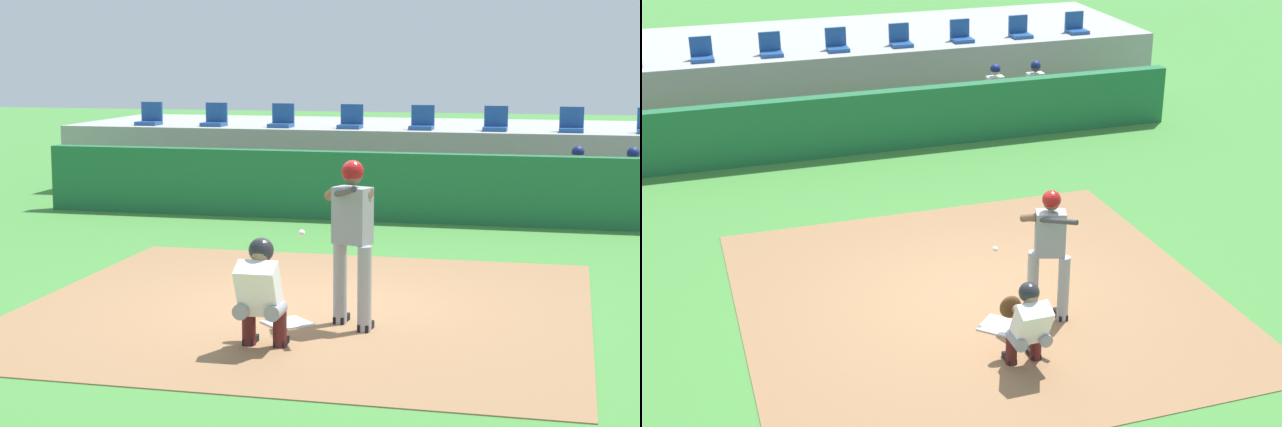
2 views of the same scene
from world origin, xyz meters
TOP-DOWN VIEW (x-y plane):
  - ground_plane at (0.00, 0.00)m, footprint 80.00×80.00m
  - dirt_infield at (0.00, 0.00)m, footprint 6.40×6.40m
  - home_plate at (0.00, -0.80)m, footprint 0.62×0.62m
  - batter_at_plate at (0.69, -0.75)m, footprint 0.59×0.86m
  - catcher_crouched at (-0.01, -1.76)m, footprint 0.48×1.68m
  - dugout_wall at (0.00, 6.50)m, footprint 13.00×0.30m
  - dugout_bench at (0.00, 7.50)m, footprint 11.80×0.44m
  - dugout_player_0 at (3.02, 7.34)m, footprint 0.49×0.70m
  - dugout_player_1 at (3.95, 7.34)m, footprint 0.49×0.70m
  - stands_platform at (0.00, 10.90)m, footprint 15.00×4.40m
  - stadium_seat_2 at (-2.89, 9.38)m, footprint 0.46×0.46m
  - stadium_seat_3 at (-1.44, 9.38)m, footprint 0.46×0.46m
  - stadium_seat_4 at (0.00, 9.38)m, footprint 0.46×0.46m
  - stadium_seat_5 at (1.44, 9.38)m, footprint 0.46×0.46m
  - stadium_seat_6 at (2.89, 9.38)m, footprint 0.46×0.46m
  - stadium_seat_7 at (4.33, 9.38)m, footprint 0.46×0.46m
  - stadium_seat_8 at (5.78, 9.38)m, footprint 0.46×0.46m

SIDE VIEW (x-z plane):
  - ground_plane at x=0.00m, z-range 0.00..0.00m
  - dirt_infield at x=0.00m, z-range 0.00..0.01m
  - home_plate at x=0.00m, z-range 0.01..0.04m
  - dugout_bench at x=0.00m, z-range 0.00..0.45m
  - dugout_wall at x=0.00m, z-range 0.00..1.20m
  - catcher_crouched at x=-0.01m, z-range 0.05..1.17m
  - dugout_player_0 at x=3.02m, z-range 0.02..1.32m
  - dugout_player_1 at x=3.95m, z-range 0.02..1.32m
  - stands_platform at x=0.00m, z-range 0.00..1.40m
  - batter_at_plate at x=0.69m, z-range 0.13..1.94m
  - stadium_seat_2 at x=-2.89m, z-range 1.29..1.77m
  - stadium_seat_3 at x=-1.44m, z-range 1.29..1.77m
  - stadium_seat_4 at x=0.00m, z-range 1.29..1.77m
  - stadium_seat_5 at x=1.44m, z-range 1.29..1.77m
  - stadium_seat_6 at x=2.89m, z-range 1.29..1.77m
  - stadium_seat_7 at x=4.33m, z-range 1.29..1.77m
  - stadium_seat_8 at x=5.78m, z-range 1.29..1.77m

